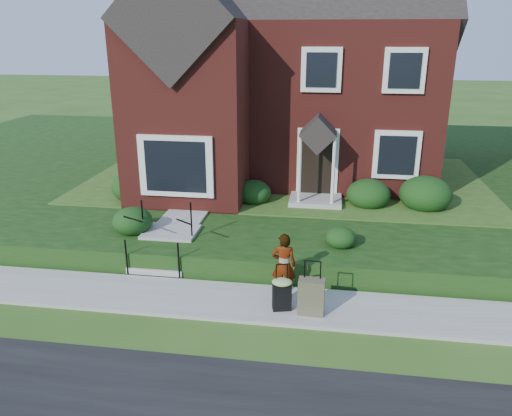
% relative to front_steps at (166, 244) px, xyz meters
% --- Properties ---
extents(ground, '(120.00, 120.00, 0.00)m').
position_rel_front_steps_xyz_m(ground, '(2.50, -1.84, -0.47)').
color(ground, '#2D5119').
rests_on(ground, ground).
extents(sidewalk, '(60.00, 1.60, 0.08)m').
position_rel_front_steps_xyz_m(sidewalk, '(2.50, -1.84, -0.43)').
color(sidewalk, '#9E9B93').
rests_on(sidewalk, ground).
extents(terrace, '(44.00, 20.00, 0.60)m').
position_rel_front_steps_xyz_m(terrace, '(6.50, 9.06, -0.17)').
color(terrace, '#12330E').
rests_on(terrace, ground).
extents(walkway, '(1.20, 6.00, 0.06)m').
position_rel_front_steps_xyz_m(walkway, '(0.00, 3.16, 0.16)').
color(walkway, '#9E9B93').
rests_on(walkway, terrace).
extents(main_house, '(10.40, 10.20, 9.40)m').
position_rel_front_steps_xyz_m(main_house, '(2.29, 7.76, 4.79)').
color(main_house, maroon).
rests_on(main_house, terrace).
extents(front_steps, '(1.40, 2.02, 1.50)m').
position_rel_front_steps_xyz_m(front_steps, '(0.00, 0.00, 0.00)').
color(front_steps, '#9E9B93').
rests_on(front_steps, ground).
extents(foundation_shrubs, '(10.53, 4.50, 1.09)m').
position_rel_front_steps_xyz_m(foundation_shrubs, '(2.78, 3.04, 0.61)').
color(foundation_shrubs, '#13350F').
rests_on(foundation_shrubs, terrace).
extents(woman, '(0.54, 0.36, 1.49)m').
position_rel_front_steps_xyz_m(woman, '(3.19, -1.49, 0.35)').
color(woman, '#999999').
rests_on(woman, sidewalk).
extents(suitcase_black, '(0.50, 0.44, 1.03)m').
position_rel_front_steps_xyz_m(suitcase_black, '(3.22, -2.08, 0.01)').
color(suitcase_black, black).
rests_on(suitcase_black, sidewalk).
extents(suitcase_olive, '(0.55, 0.32, 1.17)m').
position_rel_front_steps_xyz_m(suitcase_olive, '(3.83, -2.15, -0.00)').
color(suitcase_olive, brown).
rests_on(suitcase_olive, sidewalk).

